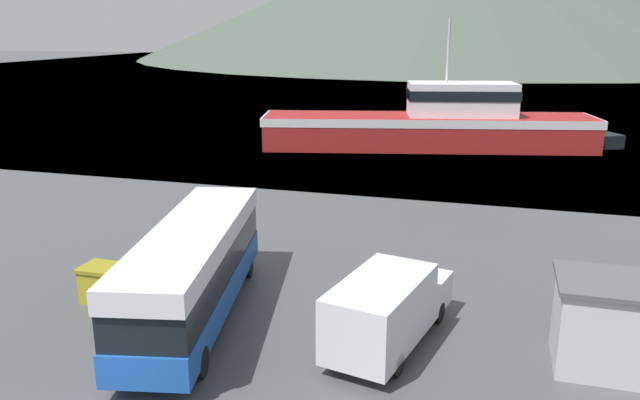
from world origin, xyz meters
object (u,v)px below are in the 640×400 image
tour_bus (194,267)px  small_boat (583,141)px  storage_bin (101,283)px  dock_kiosk (600,323)px  fishing_boat (433,123)px  delivery_van (388,307)px

tour_bus → small_boat: tour_bus is taller
storage_bin → dock_kiosk: (16.29, 0.05, 0.68)m
storage_bin → fishing_boat: bearing=75.8°
tour_bus → fishing_boat: (4.29, 32.57, 0.18)m
fishing_boat → storage_bin: 33.31m
fishing_boat → small_boat: fishing_boat is taller
fishing_boat → dock_kiosk: 33.24m
fishing_boat → delivery_van: bearing=170.9°
fishing_boat → small_boat: 12.10m
tour_bus → delivery_van: bearing=-12.4°
tour_bus → small_boat: size_ratio=1.69×
tour_bus → storage_bin: bearing=163.5°
delivery_van → dock_kiosk: dock_kiosk is taller
delivery_van → storage_bin: 10.34m
fishing_boat → storage_bin: size_ratio=20.41×
fishing_boat → storage_bin: bearing=152.9°
storage_bin → small_boat: storage_bin is taller
fishing_boat → dock_kiosk: size_ratio=9.97×
dock_kiosk → delivery_van: bearing=-176.1°
delivery_van → storage_bin: bearing=-169.7°
delivery_van → dock_kiosk: bearing=16.2°
storage_bin → dock_kiosk: dock_kiosk is taller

